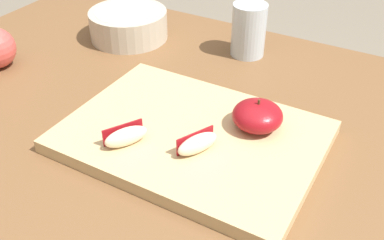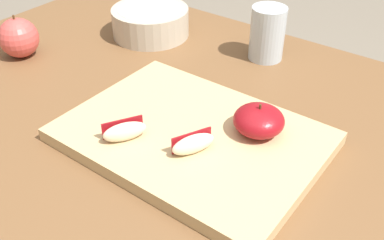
{
  "view_description": "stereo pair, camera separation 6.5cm",
  "coord_description": "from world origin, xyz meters",
  "px_view_note": "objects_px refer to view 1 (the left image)",
  "views": [
    {
      "loc": [
        0.23,
        -0.46,
        1.19
      ],
      "look_at": [
        -0.03,
        0.0,
        0.8
      ],
      "focal_mm": 41.93,
      "sensor_mm": 36.0,
      "label": 1
    },
    {
      "loc": [
        0.29,
        -0.43,
        1.19
      ],
      "look_at": [
        -0.03,
        0.0,
        0.8
      ],
      "focal_mm": 41.93,
      "sensor_mm": 36.0,
      "label": 2
    }
  ],
  "objects_px": {
    "apple_wedge_front": "(126,136)",
    "drinking_glass_water": "(249,30)",
    "cutting_board": "(192,136)",
    "apple_half_skin_up": "(257,116)",
    "apple_wedge_middle": "(199,144)",
    "ceramic_fruit_bowl": "(128,24)"
  },
  "relations": [
    {
      "from": "apple_wedge_front",
      "to": "drinking_glass_water",
      "type": "distance_m",
      "value": 0.38
    },
    {
      "from": "cutting_board",
      "to": "drinking_glass_water",
      "type": "height_order",
      "value": "drinking_glass_water"
    },
    {
      "from": "cutting_board",
      "to": "apple_half_skin_up",
      "type": "bearing_deg",
      "value": 35.57
    },
    {
      "from": "cutting_board",
      "to": "apple_wedge_middle",
      "type": "xyz_separation_m",
      "value": [
        0.03,
        -0.04,
        0.02
      ]
    },
    {
      "from": "drinking_glass_water",
      "to": "apple_wedge_front",
      "type": "bearing_deg",
      "value": -93.09
    },
    {
      "from": "apple_wedge_middle",
      "to": "drinking_glass_water",
      "type": "xyz_separation_m",
      "value": [
        -0.08,
        0.34,
        0.02
      ]
    },
    {
      "from": "apple_wedge_middle",
      "to": "drinking_glass_water",
      "type": "distance_m",
      "value": 0.35
    },
    {
      "from": "apple_wedge_middle",
      "to": "drinking_glass_water",
      "type": "height_order",
      "value": "drinking_glass_water"
    },
    {
      "from": "apple_half_skin_up",
      "to": "apple_wedge_front",
      "type": "bearing_deg",
      "value": -138.13
    },
    {
      "from": "ceramic_fruit_bowl",
      "to": "drinking_glass_water",
      "type": "xyz_separation_m",
      "value": [
        0.25,
        0.06,
        0.02
      ]
    },
    {
      "from": "apple_half_skin_up",
      "to": "drinking_glass_water",
      "type": "relative_size",
      "value": 0.72
    },
    {
      "from": "drinking_glass_water",
      "to": "apple_half_skin_up",
      "type": "bearing_deg",
      "value": -63.41
    },
    {
      "from": "ceramic_fruit_bowl",
      "to": "drinking_glass_water",
      "type": "distance_m",
      "value": 0.26
    },
    {
      "from": "cutting_board",
      "to": "drinking_glass_water",
      "type": "relative_size",
      "value": 3.57
    },
    {
      "from": "cutting_board",
      "to": "apple_wedge_middle",
      "type": "bearing_deg",
      "value": -48.58
    },
    {
      "from": "drinking_glass_water",
      "to": "ceramic_fruit_bowl",
      "type": "bearing_deg",
      "value": -167.54
    },
    {
      "from": "cutting_board",
      "to": "apple_wedge_middle",
      "type": "relative_size",
      "value": 5.61
    },
    {
      "from": "apple_wedge_middle",
      "to": "apple_half_skin_up",
      "type": "bearing_deg",
      "value": 63.99
    },
    {
      "from": "apple_wedge_front",
      "to": "apple_half_skin_up",
      "type": "bearing_deg",
      "value": 41.87
    },
    {
      "from": "apple_half_skin_up",
      "to": "ceramic_fruit_bowl",
      "type": "height_order",
      "value": "apple_half_skin_up"
    },
    {
      "from": "cutting_board",
      "to": "apple_half_skin_up",
      "type": "height_order",
      "value": "apple_half_skin_up"
    },
    {
      "from": "cutting_board",
      "to": "apple_wedge_front",
      "type": "bearing_deg",
      "value": -131.91
    }
  ]
}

